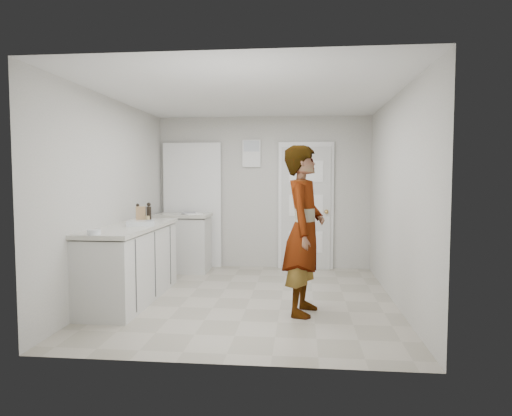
# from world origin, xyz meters

# --- Properties ---
(ground) EXTENTS (4.00, 4.00, 0.00)m
(ground) POSITION_xyz_m (0.00, 0.00, 0.00)
(ground) COLOR gray
(ground) RESTS_ON ground
(room_shell) EXTENTS (4.00, 4.00, 4.00)m
(room_shell) POSITION_xyz_m (-0.17, 1.95, 1.02)
(room_shell) COLOR #AEADA5
(room_shell) RESTS_ON ground
(main_counter) EXTENTS (0.64, 1.96, 0.93)m
(main_counter) POSITION_xyz_m (-1.45, -0.20, 0.43)
(main_counter) COLOR silver
(main_counter) RESTS_ON ground
(side_counter) EXTENTS (0.84, 0.61, 0.93)m
(side_counter) POSITION_xyz_m (-1.25, 1.55, 0.43)
(side_counter) COLOR silver
(side_counter) RESTS_ON ground
(person) EXTENTS (0.56, 0.75, 1.86)m
(person) POSITION_xyz_m (0.66, -0.53, 0.93)
(person) COLOR silver
(person) RESTS_ON ground
(cake_mix_box) EXTENTS (0.13, 0.07, 0.20)m
(cake_mix_box) POSITION_xyz_m (-1.49, 0.29, 1.02)
(cake_mix_box) COLOR #9B754D
(cake_mix_box) RESTS_ON main_counter
(spice_jar) EXTENTS (0.05, 0.05, 0.08)m
(spice_jar) POSITION_xyz_m (-1.37, 0.18, 0.97)
(spice_jar) COLOR tan
(spice_jar) RESTS_ON main_counter
(oil_cruet_a) EXTENTS (0.06, 0.06, 0.25)m
(oil_cruet_a) POSITION_xyz_m (-1.39, 0.30, 1.05)
(oil_cruet_a) COLOR black
(oil_cruet_a) RESTS_ON main_counter
(oil_cruet_b) EXTENTS (0.05, 0.05, 0.24)m
(oil_cruet_b) POSITION_xyz_m (-1.54, 0.30, 1.04)
(oil_cruet_b) COLOR black
(oil_cruet_b) RESTS_ON main_counter
(baking_dish) EXTENTS (0.38, 0.31, 0.06)m
(baking_dish) POSITION_xyz_m (-1.32, -0.20, 0.95)
(baking_dish) COLOR silver
(baking_dish) RESTS_ON main_counter
(egg_bowl) EXTENTS (0.14, 0.14, 0.05)m
(egg_bowl) POSITION_xyz_m (-1.49, -1.10, 0.95)
(egg_bowl) COLOR silver
(egg_bowl) RESTS_ON main_counter
(papers) EXTENTS (0.40, 0.42, 0.01)m
(papers) POSITION_xyz_m (-1.12, 1.54, 0.93)
(papers) COLOR white
(papers) RESTS_ON side_counter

